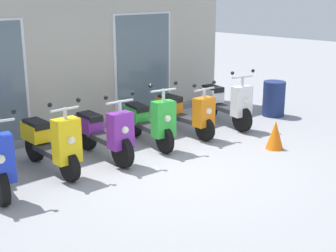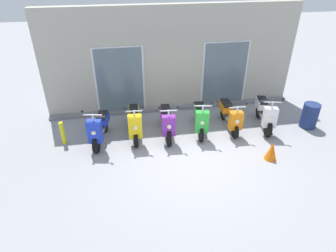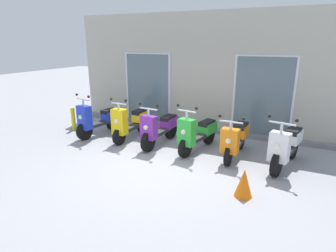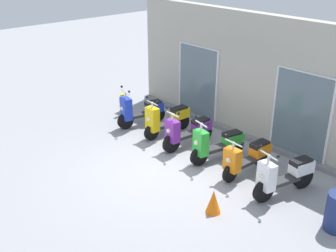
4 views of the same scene
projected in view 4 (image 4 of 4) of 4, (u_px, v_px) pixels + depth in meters
ground_plane at (165, 169)px, 10.31m from camera, size 40.00×40.00×0.00m
storefront_facade at (249, 79)px, 11.49m from camera, size 8.44×0.50×3.47m
scooter_blue at (140, 111)px, 12.54m from camera, size 0.67×1.56×1.28m
scooter_yellow at (166, 119)px, 11.92m from camera, size 0.53×1.61×1.24m
scooter_purple at (188, 131)px, 11.24m from camera, size 0.57×1.67×1.22m
scooter_green at (217, 144)px, 10.54m from camera, size 0.68×1.61×1.25m
scooter_orange at (247, 157)px, 9.90m from camera, size 0.58×1.59×1.13m
scooter_white at (284, 176)px, 9.08m from camera, size 0.72×1.65×1.25m
traffic_cone at (213, 202)px, 8.56m from camera, size 0.32×0.32×0.52m
curb_bollard at (122, 105)px, 13.36m from camera, size 0.12×0.12×0.70m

